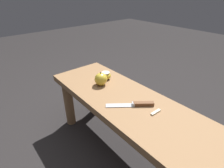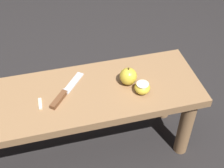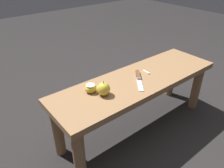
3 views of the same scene
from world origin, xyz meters
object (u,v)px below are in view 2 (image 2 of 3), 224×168
(knife, at_px, (63,95))
(wooden_bench, at_px, (65,108))
(apple_cut, at_px, (142,88))
(apple_whole, at_px, (128,76))

(knife, bearing_deg, wooden_bench, -38.12)
(wooden_bench, bearing_deg, knife, 13.30)
(wooden_bench, height_order, apple_cut, apple_cut)
(wooden_bench, distance_m, apple_cut, 0.36)
(knife, distance_m, apple_whole, 0.30)
(apple_cut, bearing_deg, apple_whole, -59.30)
(knife, relative_size, apple_cut, 3.06)
(knife, height_order, apple_cut, apple_cut)
(wooden_bench, height_order, knife, knife)
(apple_whole, relative_size, apple_cut, 1.28)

